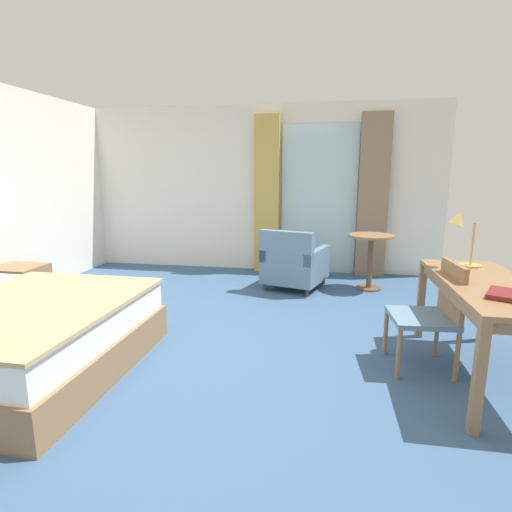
{
  "coord_description": "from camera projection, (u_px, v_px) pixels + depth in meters",
  "views": [
    {
      "loc": [
        1.08,
        -3.06,
        1.52
      ],
      "look_at": [
        0.49,
        0.25,
        0.83
      ],
      "focal_mm": 28.21,
      "sensor_mm": 36.0,
      "label": 1
    }
  ],
  "objects": [
    {
      "name": "balcony_glass_door",
      "position": [
        319.0,
        200.0,
        6.11
      ],
      "size": [
        1.13,
        0.02,
        2.24
      ],
      "primitive_type": "cube",
      "color": "silver",
      "rests_on": "ground"
    },
    {
      "name": "writing_desk",
      "position": [
        488.0,
        294.0,
        2.93
      ],
      "size": [
        0.63,
        1.54,
        0.75
      ],
      "color": "olive",
      "rests_on": "ground"
    },
    {
      "name": "ground",
      "position": [
        195.0,
        360.0,
        3.46
      ],
      "size": [
        5.98,
        7.02,
        0.1
      ],
      "primitive_type": "cube",
      "color": "#38567A"
    },
    {
      "name": "armchair_by_window",
      "position": [
        294.0,
        264.0,
        5.37
      ],
      "size": [
        0.91,
        0.96,
        0.81
      ],
      "color": "slate",
      "rests_on": "ground"
    },
    {
      "name": "round_cafe_table",
      "position": [
        371.0,
        250.0,
        5.29
      ],
      "size": [
        0.58,
        0.58,
        0.73
      ],
      "color": "olive",
      "rests_on": "ground"
    },
    {
      "name": "desk_chair",
      "position": [
        433.0,
        310.0,
        3.12
      ],
      "size": [
        0.5,
        0.51,
        0.86
      ],
      "color": "slate",
      "rests_on": "ground"
    },
    {
      "name": "nightstand",
      "position": [
        20.0,
        287.0,
        4.6
      ],
      "size": [
        0.52,
        0.48,
        0.49
      ],
      "color": "olive",
      "rests_on": "ground"
    },
    {
      "name": "desk_lamp",
      "position": [
        461.0,
        229.0,
        3.36
      ],
      "size": [
        0.31,
        0.18,
        0.49
      ],
      "color": "tan",
      "rests_on": "writing_desk"
    },
    {
      "name": "curtain_panel_right",
      "position": [
        373.0,
        197.0,
        5.87
      ],
      "size": [
        0.43,
        0.1,
        2.37
      ],
      "primitive_type": "cube",
      "color": "#897056",
      "rests_on": "ground"
    },
    {
      "name": "closed_book",
      "position": [
        510.0,
        295.0,
        2.56
      ],
      "size": [
        0.34,
        0.35,
        0.03
      ],
      "primitive_type": "cube",
      "rotation": [
        0.0,
        0.0,
        -0.46
      ],
      "color": "maroon",
      "rests_on": "writing_desk"
    },
    {
      "name": "wall_back",
      "position": [
        259.0,
        189.0,
        6.32
      ],
      "size": [
        5.58,
        0.12,
        2.54
      ],
      "primitive_type": "cube",
      "color": "white",
      "rests_on": "ground"
    },
    {
      "name": "curtain_panel_left",
      "position": [
        267.0,
        196.0,
        6.14
      ],
      "size": [
        0.38,
        0.1,
        2.37
      ],
      "primitive_type": "cube",
      "color": "tan",
      "rests_on": "ground"
    }
  ]
}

